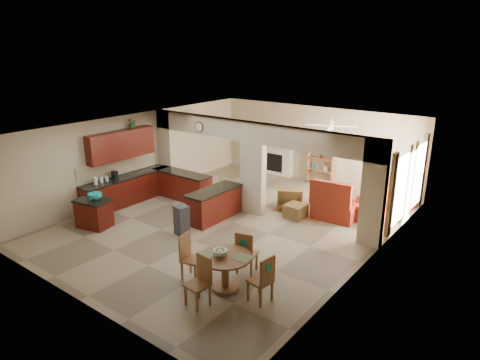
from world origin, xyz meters
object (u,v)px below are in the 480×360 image
Objects in this scene: kitchen_island at (94,213)px; armchair at (290,197)px; dining_table at (225,267)px; sofa at (386,203)px.

armchair is (3.67, 4.60, -0.05)m from kitchen_island.
kitchen_island is at bearing 177.00° from dining_table.
armchair is (-1.32, 4.86, -0.15)m from dining_table.
dining_table reaches higher than armchair.
kitchen_island is at bearing 141.30° from sofa.
kitchen_island is 8.59m from sofa.
armchair is at bearing 125.11° from sofa.
sofa is at bearing 179.39° from armchair.
kitchen_island is at bearing 23.42° from armchair.
sofa is at bearing 78.68° from dining_table.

